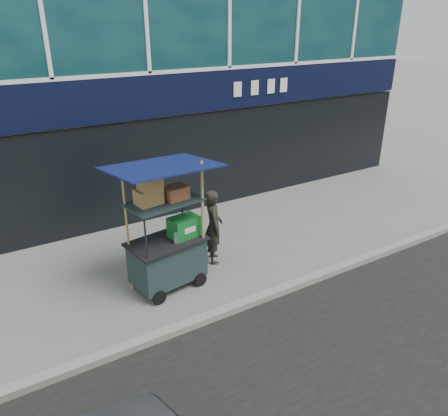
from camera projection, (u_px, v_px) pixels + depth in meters
ground at (248, 297)px, 7.63m from camera, size 80.00×80.00×0.00m
curb at (255, 300)px, 7.45m from camera, size 80.00×0.18×0.12m
vendor_cart at (168, 245)px, 7.65m from camera, size 1.92×1.49×2.38m
vendor_man at (213, 226)px, 8.50m from camera, size 0.54×0.64×1.51m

